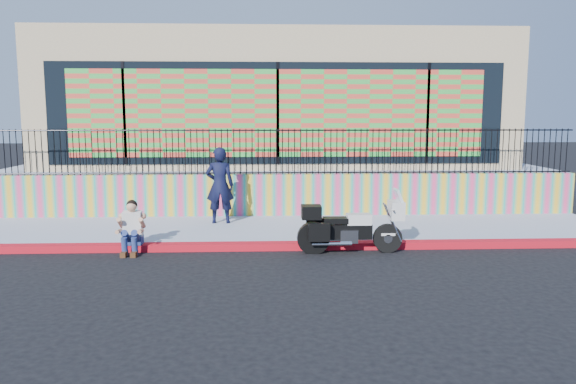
{
  "coord_description": "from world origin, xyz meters",
  "views": [
    {
      "loc": [
        -0.4,
        -11.54,
        2.83
      ],
      "look_at": [
        0.16,
        1.2,
        1.06
      ],
      "focal_mm": 35.0,
      "sensor_mm": 36.0,
      "label": 1
    }
  ],
  "objects": [
    {
      "name": "seated_man",
      "position": [
        -3.11,
        -0.21,
        0.45
      ],
      "size": [
        0.54,
        0.71,
        1.06
      ],
      "color": "navy",
      "rests_on": "ground"
    },
    {
      "name": "elevated_platform",
      "position": [
        0.0,
        8.35,
        0.62
      ],
      "size": [
        16.0,
        10.0,
        1.25
      ],
      "primitive_type": "cube",
      "color": "#979EB5",
      "rests_on": "ground"
    },
    {
      "name": "red_curb",
      "position": [
        0.0,
        0.0,
        0.07
      ],
      "size": [
        16.0,
        0.3,
        0.15
      ],
      "primitive_type": "cube",
      "color": "red",
      "rests_on": "ground"
    },
    {
      "name": "police_officer",
      "position": [
        -1.48,
        2.23,
        1.09
      ],
      "size": [
        0.69,
        0.46,
        1.88
      ],
      "primitive_type": "imported",
      "rotation": [
        0.0,
        0.0,
        3.15
      ],
      "color": "black",
      "rests_on": "sidewalk"
    },
    {
      "name": "sidewalk",
      "position": [
        0.0,
        1.65,
        0.07
      ],
      "size": [
        16.0,
        3.0,
        0.15
      ],
      "primitive_type": "cube",
      "color": "#979EB5",
      "rests_on": "ground"
    },
    {
      "name": "metal_fence",
      "position": [
        0.0,
        3.25,
        1.85
      ],
      "size": [
        15.8,
        0.04,
        1.2
      ],
      "primitive_type": null,
      "color": "black",
      "rests_on": "mural_wall"
    },
    {
      "name": "mural_wall",
      "position": [
        0.0,
        3.25,
        0.7
      ],
      "size": [
        16.0,
        0.2,
        1.1
      ],
      "primitive_type": "cube",
      "color": "#E83D75",
      "rests_on": "sidewalk"
    },
    {
      "name": "ground",
      "position": [
        0.0,
        0.0,
        0.0
      ],
      "size": [
        90.0,
        90.0,
        0.0
      ],
      "primitive_type": "plane",
      "color": "black",
      "rests_on": "ground"
    },
    {
      "name": "police_motorcycle",
      "position": [
        1.33,
        -0.35,
        0.56
      ],
      "size": [
        2.13,
        0.7,
        1.33
      ],
      "color": "black",
      "rests_on": "ground"
    },
    {
      "name": "storefront_building",
      "position": [
        0.0,
        8.13,
        3.25
      ],
      "size": [
        14.0,
        8.06,
        4.0
      ],
      "color": "tan",
      "rests_on": "elevated_platform"
    }
  ]
}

